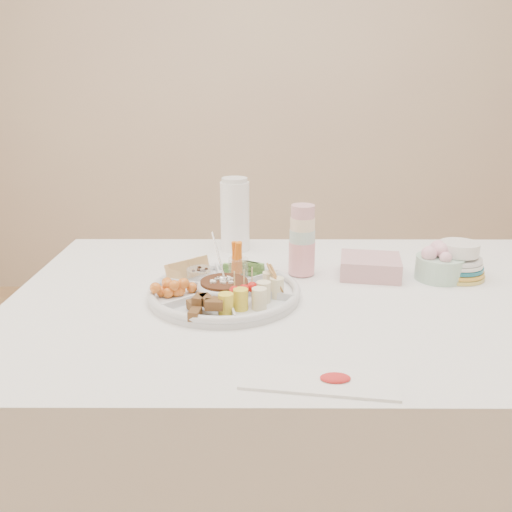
{
  "coord_description": "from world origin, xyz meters",
  "views": [
    {
      "loc": [
        -0.12,
        -1.3,
        1.29
      ],
      "look_at": [
        -0.13,
        0.08,
        0.84
      ],
      "focal_mm": 38.0,
      "sensor_mm": 36.0,
      "label": 1
    }
  ],
  "objects_px": {
    "party_tray": "(224,289)",
    "thermos": "(235,214)",
    "dining_table": "(302,420)",
    "plate_stack": "(458,261)"
  },
  "relations": [
    {
      "from": "dining_table",
      "to": "plate_stack",
      "type": "distance_m",
      "value": 0.62
    },
    {
      "from": "plate_stack",
      "to": "party_tray",
      "type": "bearing_deg",
      "value": -166.46
    },
    {
      "from": "party_tray",
      "to": "thermos",
      "type": "height_order",
      "value": "thermos"
    },
    {
      "from": "dining_table",
      "to": "party_tray",
      "type": "bearing_deg",
      "value": -174.12
    },
    {
      "from": "dining_table",
      "to": "thermos",
      "type": "bearing_deg",
      "value": 116.84
    },
    {
      "from": "dining_table",
      "to": "thermos",
      "type": "relative_size",
      "value": 6.32
    },
    {
      "from": "party_tray",
      "to": "dining_table",
      "type": "bearing_deg",
      "value": 5.88
    },
    {
      "from": "thermos",
      "to": "dining_table",
      "type": "bearing_deg",
      "value": -63.16
    },
    {
      "from": "party_tray",
      "to": "thermos",
      "type": "xyz_separation_m",
      "value": [
        0.01,
        0.41,
        0.1
      ]
    },
    {
      "from": "dining_table",
      "to": "plate_stack",
      "type": "bearing_deg",
      "value": 17.09
    }
  ]
}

